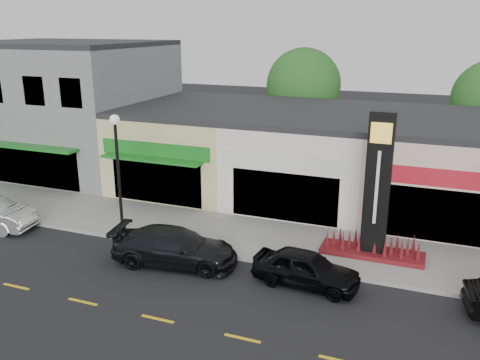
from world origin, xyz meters
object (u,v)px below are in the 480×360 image
Objects in this scene: car_dark_sedan at (175,247)px; car_black_sedan at (306,269)px; lamp_west_near at (118,163)px; pylon_sign at (376,207)px.

car_black_sedan is (5.37, 0.18, -0.06)m from car_dark_sedan.
lamp_west_near is at bearing 85.84° from car_black_sedan.
car_dark_sedan is at bearing -24.89° from lamp_west_near.
car_dark_sedan is at bearing -155.40° from pylon_sign.
car_black_sedan is (8.99, -1.50, -2.80)m from lamp_west_near.
lamp_west_near is 9.53m from car_black_sedan.
car_dark_sedan is 1.28× the size of car_black_sedan.
pylon_sign is at bearing -26.87° from car_black_sedan.
lamp_west_near is 1.07× the size of car_dark_sedan.
lamp_west_near is 0.91× the size of pylon_sign.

